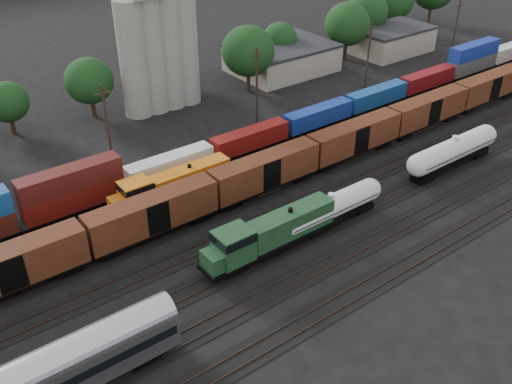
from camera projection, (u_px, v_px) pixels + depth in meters
ground at (288, 212)px, 67.64m from camera, size 600.00×600.00×0.00m
tracks at (288, 212)px, 67.61m from camera, size 180.00×33.20×0.20m
green_locomotive at (267, 235)px, 59.29m from camera, size 17.51×3.09×4.64m
tank_car_a at (330, 208)px, 64.01m from camera, size 15.24×2.73×3.99m
tank_car_b at (453, 151)px, 75.16m from camera, size 17.08×3.06×4.48m
orange_locomotive at (169, 186)px, 67.93m from camera, size 17.24×2.87×4.31m
boxcar_string at (354, 138)px, 77.46m from camera, size 169.00×2.90×4.20m
container_wall at (173, 161)px, 73.08m from camera, size 160.00×2.60×5.80m
grain_silo at (157, 40)px, 87.77m from camera, size 13.40×5.00×29.00m
industrial_sheds at (182, 90)px, 93.57m from camera, size 119.38×17.26×5.10m
tree_band at (94, 73)px, 85.88m from camera, size 165.52×22.04×14.39m
utility_poles at (188, 105)px, 79.27m from camera, size 122.20×0.36×12.00m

